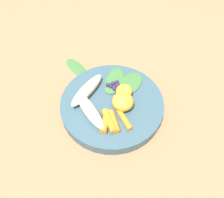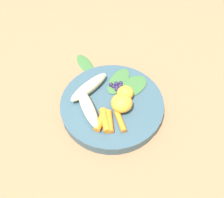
# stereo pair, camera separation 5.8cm
# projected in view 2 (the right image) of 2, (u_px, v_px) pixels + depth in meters

# --- Properties ---
(ground_plane) EXTENTS (2.40, 2.40, 0.00)m
(ground_plane) POSITION_uv_depth(u_px,v_px,m) (112.00, 108.00, 0.61)
(ground_plane) COLOR #99704C
(bowl) EXTENTS (0.28, 0.28, 0.03)m
(bowl) POSITION_uv_depth(u_px,v_px,m) (112.00, 105.00, 0.60)
(bowl) COLOR #385666
(bowl) RESTS_ON ground_plane
(banana_peeled_left) EXTENTS (0.09, 0.13, 0.03)m
(banana_peeled_left) POSITION_uv_depth(u_px,v_px,m) (88.00, 107.00, 0.56)
(banana_peeled_left) COLOR beige
(banana_peeled_left) RESTS_ON bowl
(banana_peeled_right) EXTENTS (0.10, 0.12, 0.03)m
(banana_peeled_right) POSITION_uv_depth(u_px,v_px,m) (89.00, 87.00, 0.60)
(banana_peeled_right) COLOR beige
(banana_peeled_right) RESTS_ON bowl
(orange_segment_near) EXTENTS (0.04, 0.04, 0.03)m
(orange_segment_near) POSITION_uv_depth(u_px,v_px,m) (125.00, 93.00, 0.58)
(orange_segment_near) COLOR #F4A833
(orange_segment_near) RESTS_ON bowl
(orange_segment_far) EXTENTS (0.06, 0.06, 0.04)m
(orange_segment_far) POSITION_uv_depth(u_px,v_px,m) (122.00, 103.00, 0.56)
(orange_segment_far) COLOR #F4A833
(orange_segment_far) RESTS_ON bowl
(carrot_front) EXTENTS (0.03, 0.06, 0.02)m
(carrot_front) POSITION_uv_depth(u_px,v_px,m) (101.00, 120.00, 0.54)
(carrot_front) COLOR orange
(carrot_front) RESTS_ON bowl
(carrot_mid_left) EXTENTS (0.04, 0.07, 0.02)m
(carrot_mid_left) POSITION_uv_depth(u_px,v_px,m) (105.00, 120.00, 0.54)
(carrot_mid_left) COLOR orange
(carrot_mid_left) RESTS_ON bowl
(carrot_mid_right) EXTENTS (0.03, 0.06, 0.02)m
(carrot_mid_right) POSITION_uv_depth(u_px,v_px,m) (111.00, 121.00, 0.54)
(carrot_mid_right) COLOR orange
(carrot_mid_right) RESTS_ON bowl
(carrot_rear) EXTENTS (0.04, 0.06, 0.01)m
(carrot_rear) POSITION_uv_depth(u_px,v_px,m) (120.00, 121.00, 0.54)
(carrot_rear) COLOR orange
(carrot_rear) RESTS_ON bowl
(blueberry_pile) EXTENTS (0.04, 0.04, 0.01)m
(blueberry_pile) POSITION_uv_depth(u_px,v_px,m) (117.00, 86.00, 0.61)
(blueberry_pile) COLOR #2D234C
(blueberry_pile) RESTS_ON bowl
(kale_leaf_left) EXTENTS (0.11, 0.11, 0.01)m
(kale_leaf_left) POSITION_uv_depth(u_px,v_px,m) (132.00, 86.00, 0.62)
(kale_leaf_left) COLOR #3D7038
(kale_leaf_left) RESTS_ON bowl
(kale_leaf_right) EXTENTS (0.08, 0.12, 0.01)m
(kale_leaf_right) POSITION_uv_depth(u_px,v_px,m) (119.00, 81.00, 0.63)
(kale_leaf_right) COLOR #3D7038
(kale_leaf_right) RESTS_ON bowl
(kale_leaf_stray) EXTENTS (0.09, 0.11, 0.01)m
(kale_leaf_stray) POSITION_uv_depth(u_px,v_px,m) (85.00, 64.00, 0.72)
(kale_leaf_stray) COLOR #3D7038
(kale_leaf_stray) RESTS_ON ground_plane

